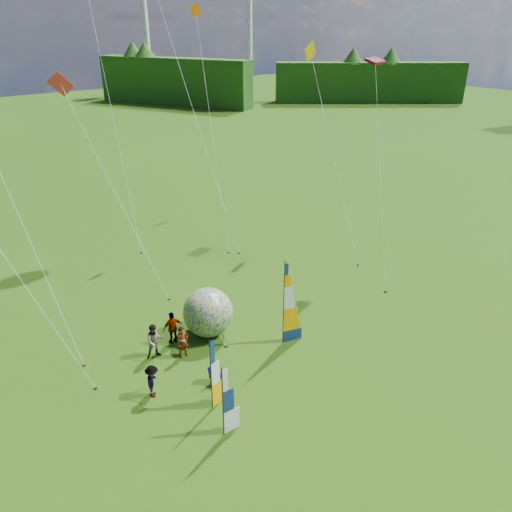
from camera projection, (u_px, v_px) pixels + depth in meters
ground at (324, 382)px, 23.90m from camera, size 220.00×220.00×0.00m
treeline_ring at (330, 311)px, 22.17m from camera, size 210.00×210.00×8.00m
turbine_left at (250, 20)px, 123.66m from camera, size 8.00×1.20×30.00m
turbine_right at (145, 21)px, 114.49m from camera, size 8.00×1.20×30.00m
feather_banner_main at (284, 305)px, 25.75m from camera, size 1.26×0.46×4.74m
side_banner_left at (211, 376)px, 21.55m from camera, size 0.98×0.30×3.54m
side_banner_far at (223, 403)px, 20.18m from camera, size 0.99×0.16×3.33m
bol_inflatable at (208, 312)px, 26.98m from camera, size 3.42×3.42×2.72m
spectator_a at (183, 342)px, 25.32m from camera, size 0.66×0.44×1.78m
spectator_b at (155, 341)px, 25.30m from camera, size 1.00×0.66×1.89m
spectator_c at (152, 381)px, 22.69m from camera, size 0.95×1.09×1.65m
spectator_d at (173, 328)px, 26.42m from camera, size 1.13×0.56×1.85m
camp_chair at (216, 375)px, 23.59m from camera, size 0.70×0.70×0.96m
kite_whale at (192, 96)px, 36.27m from camera, size 9.02×15.23×21.16m
kite_rainbow_delta at (19, 205)px, 23.72m from camera, size 8.76×12.33×15.43m
kite_parafoil at (382, 162)px, 31.56m from camera, size 8.39×9.99×14.95m
small_kite_red at (113, 181)px, 30.73m from camera, size 7.69×12.48×13.32m
small_kite_orange at (212, 126)px, 36.43m from camera, size 5.95×9.60×17.16m
small_kite_yellow at (334, 146)px, 35.79m from camera, size 8.76×12.71×14.84m
small_kite_green at (111, 104)px, 35.87m from camera, size 4.27×10.87×20.25m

